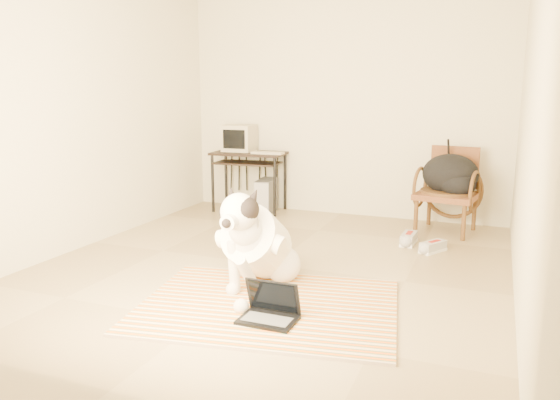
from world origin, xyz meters
The scene contains 16 objects.
floor centered at (0.00, 0.00, 0.00)m, with size 4.50×4.50×0.00m, color #9D8760.
wall_back centered at (0.00, 2.25, 1.35)m, with size 4.50×4.50×0.00m, color beige.
wall_front centered at (0.00, -2.25, 1.35)m, with size 4.50×4.50×0.00m, color beige.
wall_left centered at (-2.00, 0.00, 1.35)m, with size 4.50×4.50×0.00m, color beige.
wall_right centered at (2.00, 0.00, 1.35)m, with size 4.50×4.50×0.00m, color beige.
rug centered at (0.33, -0.91, 0.01)m, with size 2.04×1.69×0.02m.
dog centered at (0.09, -0.57, 0.35)m, with size 0.59×1.23×0.88m.
laptop centered at (0.45, -1.14, 0.09)m, with size 0.38×0.28×0.27m.
computer_desk centered at (-1.15, 1.95, 0.66)m, with size 0.95×0.57×0.76m.
crt_monitor centered at (-1.31, 2.03, 0.93)m, with size 0.39×0.38×0.34m.
desk_keyboard centered at (-0.85, 1.87, 0.78)m, with size 0.40×0.15×0.03m, color #B5AA8E.
pc_tower centered at (-0.90, 1.94, 0.21)m, with size 0.25×0.48×0.43m.
rattan_chair centered at (1.33, 1.83, 0.47)m, with size 0.70×0.68×0.93m.
backpack centered at (1.36, 1.78, 0.63)m, with size 0.60×0.53×0.44m.
sneaker_left centered at (1.02, 1.15, 0.05)m, with size 0.14×0.33×0.11m.
sneaker_right centered at (1.29, 0.95, 0.05)m, with size 0.26×0.32×0.11m.
Camera 1 is at (1.80, -4.34, 1.56)m, focal length 35.00 mm.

